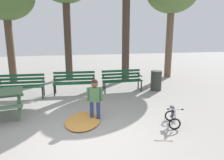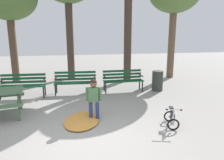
# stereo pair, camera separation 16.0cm
# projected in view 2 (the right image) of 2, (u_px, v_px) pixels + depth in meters

# --- Properties ---
(ground) EXTENTS (36.00, 36.00, 0.00)m
(ground) POSITION_uv_depth(u_px,v_px,m) (86.00, 139.00, 4.76)
(ground) COLOR gray
(park_bench_far_left) EXTENTS (1.62, 0.52, 0.85)m
(park_bench_far_left) POSITION_uv_depth(u_px,v_px,m) (23.00, 84.00, 7.75)
(park_bench_far_left) COLOR #144728
(park_bench_far_left) RESTS_ON ground
(park_bench_left) EXTENTS (1.63, 0.56, 0.85)m
(park_bench_left) POSITION_uv_depth(u_px,v_px,m) (75.00, 80.00, 8.23)
(park_bench_left) COLOR #144728
(park_bench_left) RESTS_ON ground
(park_bench_right) EXTENTS (1.61, 0.48, 0.85)m
(park_bench_right) POSITION_uv_depth(u_px,v_px,m) (123.00, 79.00, 8.55)
(park_bench_right) COLOR #144728
(park_bench_right) RESTS_ON ground
(child_standing) EXTENTS (0.42, 0.22, 1.14)m
(child_standing) POSITION_uv_depth(u_px,v_px,m) (94.00, 96.00, 5.69)
(child_standing) COLOR navy
(child_standing) RESTS_ON ground
(kids_bicycle) EXTENTS (0.49, 0.62, 0.54)m
(kids_bicycle) POSITION_uv_depth(u_px,v_px,m) (171.00, 118.00, 5.40)
(kids_bicycle) COLOR black
(kids_bicycle) RESTS_ON ground
(leaf_pile) EXTENTS (1.23, 1.51, 0.07)m
(leaf_pile) POSITION_uv_depth(u_px,v_px,m) (82.00, 120.00, 5.68)
(leaf_pile) COLOR #C68438
(leaf_pile) RESTS_ON ground
(trash_bin) EXTENTS (0.44, 0.44, 0.81)m
(trash_bin) POSITION_uv_depth(u_px,v_px,m) (157.00, 81.00, 8.64)
(trash_bin) COLOR #2D332D
(trash_bin) RESTS_ON ground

